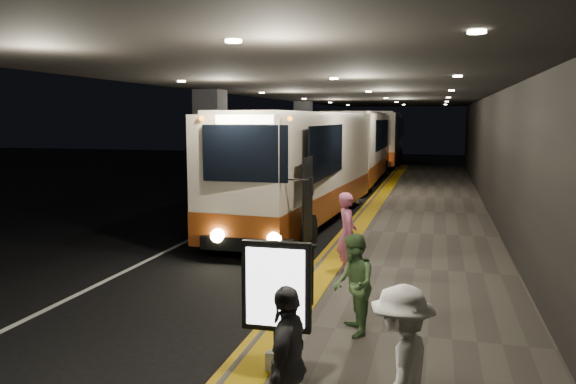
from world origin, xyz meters
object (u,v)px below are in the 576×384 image
Objects in this scene: passenger_waiting_white at (401,370)px; stanchion_post at (312,276)px; passenger_waiting_green at (353,285)px; info_sign at (276,289)px; passenger_boarding at (347,233)px; coach_third at (381,140)px; coach_second at (358,150)px; passenger_waiting_grey at (288,363)px; bag_plain at (274,362)px; coach_main at (302,172)px.

passenger_waiting_white is 1.56× the size of stanchion_post.
info_sign reaches higher than passenger_waiting_green.
info_sign is (-0.04, -5.41, 0.37)m from passenger_boarding.
info_sign is at bearing -88.16° from coach_third.
coach_second is 6.65× the size of passenger_boarding.
passenger_waiting_green is 0.96× the size of passenger_waiting_grey.
passenger_waiting_green is 2.14m from info_sign.
passenger_boarding is (2.36, -31.13, -0.82)m from coach_third.
coach_second is 7.43× the size of passenger_waiting_green.
passenger_waiting_grey is 6.33× the size of bag_plain.
bag_plain is (2.17, -36.16, -1.59)m from coach_third.
passenger_waiting_grey is (0.41, -6.52, -0.06)m from passenger_boarding.
passenger_waiting_green is at bearing 176.74° from passenger_waiting_grey.
stanchion_post is (-0.27, -2.27, -0.34)m from passenger_boarding.
passenger_boarding is 6.78× the size of bag_plain.
passenger_boarding is at bearing -87.46° from coach_third.
coach_main is 10.52× the size of stanchion_post.
passenger_waiting_grey is (-1.17, -0.06, -0.03)m from passenger_waiting_white.
passenger_waiting_green is (3.18, -9.70, -0.79)m from coach_main.
coach_second is 24.19m from info_sign.
passenger_waiting_grey is 1.50× the size of stanchion_post.
info_sign reaches higher than passenger_waiting_white.
coach_second is at bearing -13.29° from passenger_boarding.
passenger_waiting_grey reaches higher than stanchion_post.
coach_third is at bearing 91.94° from info_sign.
info_sign is at bearing -85.80° from stanchion_post.
coach_main reaches higher than passenger_waiting_grey.
coach_main is 12.41m from coach_second.
coach_main is at bearing 104.83° from stanchion_post.
coach_second is at bearing -172.45° from passenger_waiting_grey.
coach_main reaches higher than passenger_waiting_white.
passenger_waiting_green is (3.01, -34.57, -0.92)m from coach_third.
coach_third is at bearing -16.22° from passenger_boarding.
stanchion_post is (2.26, -8.54, -1.04)m from coach_main.
coach_third is 7.14× the size of passenger_waiting_white.
stanchion_post is at bearing 92.51° from info_sign.
info_sign reaches higher than passenger_waiting_grey.
coach_second is at bearing 95.29° from bag_plain.
stanchion_post is (-0.09, 2.76, 0.43)m from bag_plain.
coach_third is at bearing -163.44° from passenger_waiting_white.
stanchion_post is at bearing 152.65° from passenger_boarding.
bag_plain is (2.35, -11.29, -1.46)m from coach_main.
passenger_waiting_grey is (-0.24, -3.08, 0.03)m from passenger_waiting_green.
passenger_waiting_white is at bearing 173.18° from passenger_boarding.
coach_second reaches higher than passenger_waiting_grey.
passenger_waiting_white is (1.58, -6.46, -0.03)m from passenger_boarding.
coach_third is at bearing 93.44° from bag_plain.
stanchion_post is at bearing -145.58° from passenger_waiting_white.
coach_third is 46.96× the size of bag_plain.
passenger_waiting_white is at bearing -39.03° from bag_plain.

